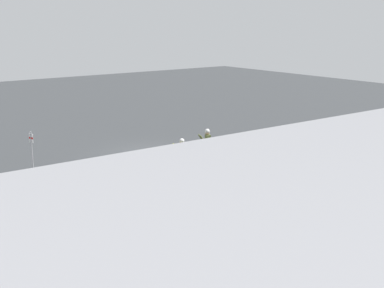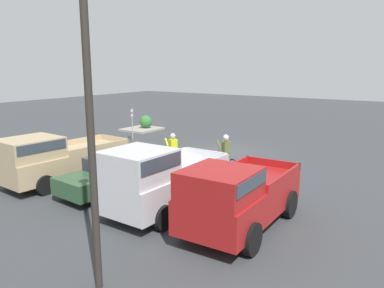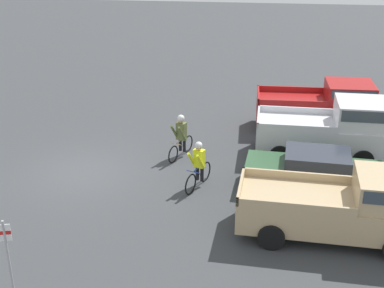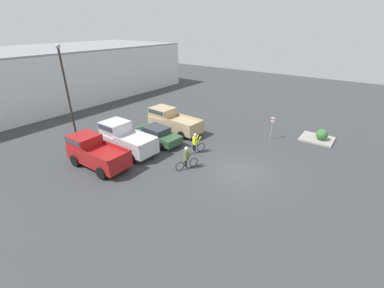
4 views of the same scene
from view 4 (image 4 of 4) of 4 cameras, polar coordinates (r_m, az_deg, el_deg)
ground_plane at (r=18.42m, az=10.73°, el=-6.13°), size 80.00×80.00×0.00m
warehouse_building at (r=39.49m, az=-32.60°, el=12.42°), size 41.05×15.79×6.59m
pickup_truck_0 at (r=19.72m, az=-20.81°, el=-1.53°), size 2.28×4.86×2.13m
pickup_truck_1 at (r=21.22m, az=-14.79°, el=1.38°), size 2.35×4.89×2.30m
sedan_0 at (r=22.54m, az=-7.94°, el=2.16°), size 2.19×4.87×1.39m
pickup_truck_2 at (r=24.77m, az=-4.63°, el=5.36°), size 2.46×5.53×2.07m
cyclist_0 at (r=20.34m, az=0.72°, el=0.20°), size 1.70×0.73×1.70m
cyclist_1 at (r=18.11m, az=-1.21°, el=-2.98°), size 1.72×0.75×1.74m
fire_lane_sign at (r=23.77m, az=17.36°, el=4.02°), size 0.10×0.30×2.17m
lamppost at (r=22.71m, az=-26.02°, el=10.59°), size 0.36×0.36×8.14m
curb_island at (r=25.58m, az=26.01°, el=1.03°), size 2.42×2.70×0.15m
shrub at (r=25.20m, az=26.91°, el=1.89°), size 0.97×0.97×0.97m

